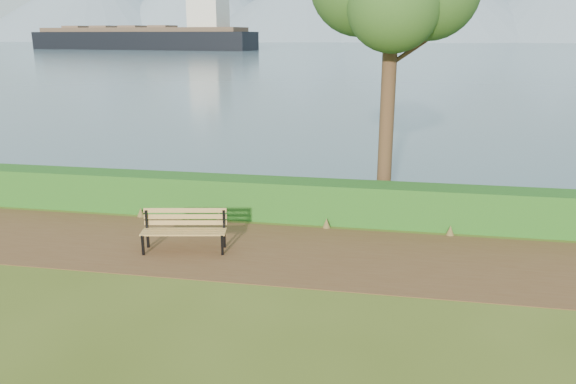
# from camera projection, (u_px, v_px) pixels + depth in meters

# --- Properties ---
(ground) EXTENTS (140.00, 140.00, 0.00)m
(ground) POSITION_uv_depth(u_px,v_px,m) (241.00, 255.00, 11.94)
(ground) COLOR #4A5719
(ground) RESTS_ON ground
(path) EXTENTS (40.00, 3.40, 0.01)m
(path) POSITION_uv_depth(u_px,v_px,m) (244.00, 249.00, 12.23)
(path) COLOR brown
(path) RESTS_ON ground
(hedge) EXTENTS (32.00, 0.85, 1.00)m
(hedge) POSITION_uv_depth(u_px,v_px,m) (267.00, 198.00, 14.27)
(hedge) COLOR #1B4B15
(hedge) RESTS_ON ground
(water) EXTENTS (700.00, 510.00, 0.00)m
(water) POSITION_uv_depth(u_px,v_px,m) (388.00, 44.00, 258.11)
(water) COLOR #44586E
(water) RESTS_ON ground
(mountains) EXTENTS (585.00, 190.00, 70.00)m
(mountains) POSITION_uv_depth(u_px,v_px,m) (379.00, 0.00, 390.47)
(mountains) COLOR gray
(mountains) RESTS_ON ground
(bench) EXTENTS (1.86, 0.85, 0.90)m
(bench) POSITION_uv_depth(u_px,v_px,m) (184.00, 227.00, 12.09)
(bench) COLOR black
(bench) RESTS_ON ground
(cargo_ship) EXTENTS (73.91, 23.70, 22.17)m
(cargo_ship) POSITION_uv_depth(u_px,v_px,m) (148.00, 38.00, 169.44)
(cargo_ship) COLOR black
(cargo_ship) RESTS_ON ground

